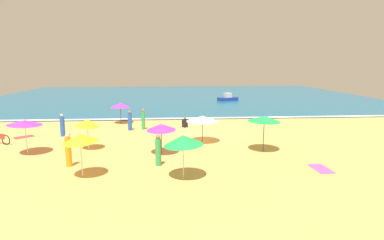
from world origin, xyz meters
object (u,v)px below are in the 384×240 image
object	(u,v)px
beach_umbrella_3	(25,123)
parked_bicycle	(0,139)
beach_umbrella_4	(80,138)
beachgoer_6	(158,151)
beachgoer_0	(68,151)
beach_umbrella_2	(202,119)
beach_umbrella_6	(264,119)
beachgoer_7	(130,121)
beach_umbrella_0	(161,127)
beach_umbrella_5	(120,105)
beach_umbrella_1	(87,123)
beachgoer_1	(185,123)
beach_umbrella_7	(183,140)
beachgoer_2	(143,120)
small_boat_0	(228,98)
beachgoer_5	(62,126)

from	to	relation	value
beach_umbrella_3	parked_bicycle	xyz separation A→B (m)	(-2.96, 2.70, -1.58)
beach_umbrella_4	beachgoer_6	bearing A→B (deg)	22.89
beach_umbrella_3	beachgoer_0	world-z (taller)	beach_umbrella_3
beach_umbrella_2	parked_bicycle	xyz separation A→B (m)	(-13.91, 0.50, -1.30)
beach_umbrella_6	beachgoer_7	distance (m)	11.59
beach_umbrella_0	beach_umbrella_4	xyz separation A→B (m)	(-3.75, -3.76, 0.27)
parked_bicycle	beach_umbrella_5	bearing A→B (deg)	44.67
beach_umbrella_1	beachgoer_1	size ratio (longest dim) A/B	2.24
beach_umbrella_4	beach_umbrella_7	distance (m)	4.91
beach_umbrella_3	beach_umbrella_6	size ratio (longest dim) A/B	0.75
beachgoer_2	beachgoer_6	distance (m)	9.79
beach_umbrella_1	beachgoer_7	size ratio (longest dim) A/B	1.25
beach_umbrella_6	beach_umbrella_0	bearing A→B (deg)	-178.66
beach_umbrella_1	small_boat_0	size ratio (longest dim) A/B	0.67
beach_umbrella_7	beachgoer_2	xyz separation A→B (m)	(-2.79, 11.71, -1.05)
beachgoer_7	small_boat_0	distance (m)	22.70
beach_umbrella_5	parked_bicycle	bearing A→B (deg)	-135.33
beach_umbrella_0	beachgoer_5	size ratio (longest dim) A/B	1.32
beach_umbrella_2	beach_umbrella_3	bearing A→B (deg)	-168.63
beach_umbrella_0	beachgoer_0	world-z (taller)	beach_umbrella_0
parked_bicycle	beachgoer_0	bearing A→B (deg)	-40.26
beachgoer_5	small_boat_0	world-z (taller)	beachgoer_5
beach_umbrella_7	small_boat_0	bearing A→B (deg)	75.56
parked_bicycle	beachgoer_2	world-z (taller)	beachgoer_2
beach_umbrella_1	beachgoer_5	distance (m)	5.01
beach_umbrella_0	beach_umbrella_1	bearing A→B (deg)	163.63
beach_umbrella_7	beachgoer_2	bearing A→B (deg)	103.41
beachgoer_6	small_boat_0	size ratio (longest dim) A/B	0.55
beach_umbrella_5	small_boat_0	world-z (taller)	beach_umbrella_5
beach_umbrella_7	beachgoer_6	xyz separation A→B (m)	(-1.26, 2.04, -1.09)
beachgoer_5	beachgoer_7	xyz separation A→B (m)	(4.83, 1.82, -0.03)
beach_umbrella_7	beach_umbrella_2	bearing A→B (deg)	76.61
beach_umbrella_2	parked_bicycle	bearing A→B (deg)	177.96
beach_umbrella_0	beach_umbrella_2	xyz separation A→B (m)	(2.80, 2.75, -0.00)
beach_umbrella_0	beach_umbrella_2	bearing A→B (deg)	44.45
beach_umbrella_2	beachgoer_2	distance (m)	6.53
beach_umbrella_7	beachgoer_0	size ratio (longest dim) A/B	1.27
beach_umbrella_6	beachgoer_0	xyz separation A→B (m)	(-11.28, -2.16, -1.22)
beach_umbrella_0	parked_bicycle	distance (m)	11.64
beachgoer_1	beach_umbrella_0	bearing A→B (deg)	-102.92
beach_umbrella_3	parked_bicycle	distance (m)	4.31
beach_umbrella_1	beachgoer_5	xyz separation A→B (m)	(-2.88, 4.00, -0.94)
beach_umbrella_5	beachgoer_0	bearing A→B (deg)	-94.52
beach_umbrella_6	beach_umbrella_2	bearing A→B (deg)	143.95
beachgoer_5	beach_umbrella_4	bearing A→B (deg)	-67.32
beach_umbrella_5	beachgoer_1	size ratio (longest dim) A/B	2.53
beach_umbrella_3	beachgoer_2	size ratio (longest dim) A/B	1.26
beach_umbrella_5	beachgoer_5	world-z (taller)	beach_umbrella_5
beachgoer_6	beachgoer_1	bearing A→B (deg)	79.15
beach_umbrella_0	beachgoer_5	bearing A→B (deg)	144.62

